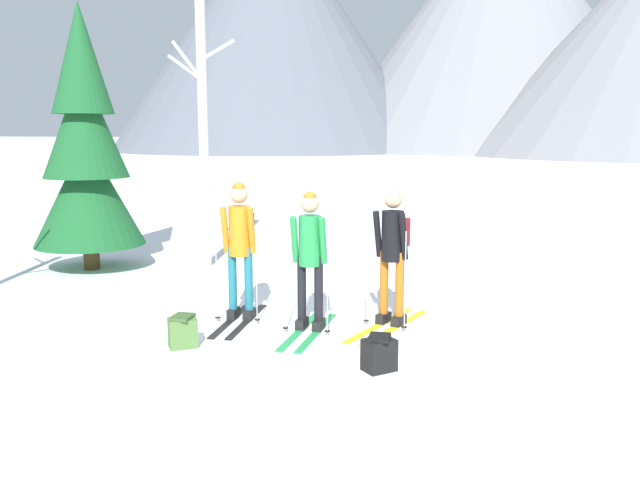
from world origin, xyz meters
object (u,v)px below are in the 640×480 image
skier_in_green (310,253)px  birch_tree_tall (202,114)px  backpack_on_snow_beside (183,331)px  skier_in_black (393,248)px  skier_in_orange (240,242)px  backpack_on_snow_front (379,353)px  pine_tree_near (86,150)px

skier_in_green → birch_tree_tall: birch_tree_tall is taller
skier_in_green → backpack_on_snow_beside: skier_in_green is taller
skier_in_green → backpack_on_snow_beside: (-1.30, -0.97, -0.81)m
skier_in_black → backpack_on_snow_beside: (-2.28, -1.41, -0.83)m
skier_in_orange → skier_in_black: 1.99m
skier_in_orange → backpack_on_snow_front: skier_in_orange is taller
backpack_on_snow_beside → skier_in_orange: bearing=77.1°
skier_in_black → skier_in_green: bearing=-155.8°
skier_in_orange → skier_in_green: bearing=-15.6°
backpack_on_snow_front → skier_in_orange: bearing=142.9°
birch_tree_tall → backpack_on_snow_beside: bearing=-71.6°
pine_tree_near → skier_in_orange: bearing=-34.3°
skier_in_green → pine_tree_near: pine_tree_near is taller
skier_in_orange → skier_in_green: skier_in_orange is taller
skier_in_black → backpack_on_snow_front: 1.89m
skier_in_black → backpack_on_snow_front: size_ratio=4.50×
skier_in_orange → pine_tree_near: bearing=145.7°
birch_tree_tall → backpack_on_snow_beside: (1.49, -4.48, -2.60)m
skier_in_orange → skier_in_black: skier_in_orange is taller
skier_in_black → backpack_on_snow_beside: skier_in_black is taller
birch_tree_tall → backpack_on_snow_front: bearing=-51.3°
pine_tree_near → backpack_on_snow_beside: bearing=-47.9°
skier_in_black → birch_tree_tall: birch_tree_tall is taller
pine_tree_near → skier_in_black: bearing=-22.6°
pine_tree_near → backpack_on_snow_front: size_ratio=11.75×
skier_in_black → backpack_on_snow_beside: bearing=-148.2°
skier_in_orange → pine_tree_near: 4.61m
skier_in_black → backpack_on_snow_front: bearing=-88.2°
pine_tree_near → birch_tree_tall: bearing=20.1°
backpack_on_snow_beside → backpack_on_snow_front: bearing=-7.1°
skier_in_black → pine_tree_near: bearing=157.4°
skier_in_orange → pine_tree_near: size_ratio=0.39×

